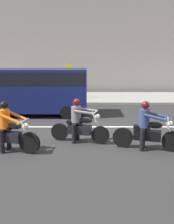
# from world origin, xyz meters

# --- Properties ---
(ground_plane) EXTENTS (80.00, 80.00, 0.00)m
(ground_plane) POSITION_xyz_m (0.00, 0.00, 0.00)
(ground_plane) COLOR #292929
(sidewalk_slab) EXTENTS (40.00, 4.40, 0.14)m
(sidewalk_slab) POSITION_xyz_m (0.00, 8.00, 0.07)
(sidewalk_slab) COLOR gray
(sidewalk_slab) RESTS_ON ground_plane
(building_facade) EXTENTS (40.00, 1.40, 11.63)m
(building_facade) POSITION_xyz_m (0.00, 11.40, 5.81)
(building_facade) COLOR gray
(building_facade) RESTS_ON ground_plane
(lane_marking_stripe) EXTENTS (18.00, 0.14, 0.01)m
(lane_marking_stripe) POSITION_xyz_m (0.29, 0.90, 0.00)
(lane_marking_stripe) COLOR silver
(lane_marking_stripe) RESTS_ON ground_plane
(motorcycle_with_rider_orange_stripe) EXTENTS (2.04, 0.84, 1.62)m
(motorcycle_with_rider_orange_stripe) POSITION_xyz_m (-2.55, -1.97, 0.66)
(motorcycle_with_rider_orange_stripe) COLOR black
(motorcycle_with_rider_orange_stripe) RESTS_ON ground_plane
(motorcycle_with_rider_denim_blue) EXTENTS (2.19, 0.86, 1.58)m
(motorcycle_with_rider_denim_blue) POSITION_xyz_m (1.85, -1.78, 0.65)
(motorcycle_with_rider_denim_blue) COLOR black
(motorcycle_with_rider_denim_blue) RESTS_ON ground_plane
(motorcycle_with_rider_gray) EXTENTS (2.06, 0.86, 1.53)m
(motorcycle_with_rider_gray) POSITION_xyz_m (-0.35, -1.03, 0.63)
(motorcycle_with_rider_gray) COLOR black
(motorcycle_with_rider_gray) RESTS_ON ground_plane
(parked_van_navy) EXTENTS (4.84, 1.96, 2.29)m
(parked_van_navy) POSITION_xyz_m (-2.52, 3.18, 1.33)
(parked_van_navy) COLOR #11194C
(parked_van_navy) RESTS_ON ground_plane
(street_sign_post) EXTENTS (0.44, 0.08, 2.24)m
(street_sign_post) POSITION_xyz_m (-1.25, 7.41, 1.51)
(street_sign_post) COLOR gray
(street_sign_post) RESTS_ON sidewalk_slab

